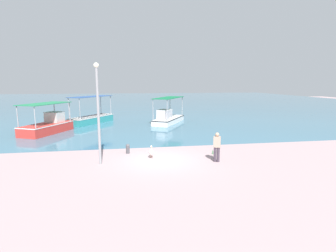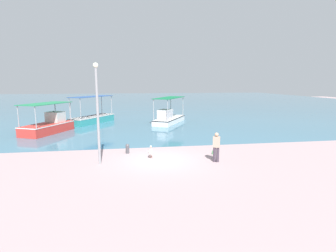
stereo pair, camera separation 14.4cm
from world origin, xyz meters
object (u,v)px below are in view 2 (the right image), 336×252
at_px(glass_bottle, 212,153).
at_px(fishing_boat_outer, 49,125).
at_px(fisherman_standing, 216,146).
at_px(fishing_boat_center, 93,118).
at_px(pelican, 151,152).
at_px(fishing_boat_far_left, 168,118).
at_px(lamp_post, 97,108).
at_px(mooring_bollard, 127,148).

bearing_deg(glass_bottle, fishing_boat_outer, 143.21).
xyz_separation_m(fisherman_standing, glass_bottle, (0.31, 1.55, -0.80)).
xyz_separation_m(fishing_boat_center, pelican, (5.13, -14.61, -0.19)).
distance_m(fishing_boat_far_left, glass_bottle, 12.84).
xyz_separation_m(fishing_boat_center, glass_bottle, (9.03, -14.40, -0.46)).
relative_size(fishing_boat_far_left, fisherman_standing, 3.48).
relative_size(fishing_boat_far_left, glass_bottle, 21.80).
distance_m(lamp_post, glass_bottle, 7.47).
distance_m(pelican, lamp_post, 4.02).
distance_m(fishing_boat_center, mooring_bollard, 13.88).
distance_m(fishing_boat_outer, glass_bottle, 15.22).
bearing_deg(fishing_boat_outer, pelican, -48.38).
height_order(fishing_boat_center, fishing_boat_outer, fishing_boat_center).
xyz_separation_m(mooring_bollard, fisherman_standing, (4.95, -2.59, 0.58)).
bearing_deg(lamp_post, fisherman_standing, -5.83).
bearing_deg(fishing_boat_center, fisherman_standing, -61.33).
relative_size(fishing_boat_far_left, pelican, 7.34).
relative_size(fishing_boat_center, mooring_bollard, 9.23).
bearing_deg(pelican, glass_bottle, 3.09).
height_order(mooring_bollard, fisherman_standing, fisherman_standing).
distance_m(fishing_boat_center, fisherman_standing, 18.18).
bearing_deg(fishing_boat_center, mooring_bollard, -74.23).
height_order(fishing_boat_center, fisherman_standing, fishing_boat_center).
bearing_deg(lamp_post, glass_bottle, 7.43).
height_order(fishing_boat_far_left, pelican, fishing_boat_far_left).
bearing_deg(fishing_boat_far_left, fisherman_standing, -88.19).
bearing_deg(mooring_bollard, fishing_boat_outer, 130.65).
bearing_deg(glass_bottle, lamp_post, -172.57).
bearing_deg(lamp_post, pelican, 13.17).
bearing_deg(fishing_boat_far_left, mooring_bollard, -110.92).
distance_m(fishing_boat_outer, fisherman_standing, 15.95).
height_order(pelican, mooring_bollard, pelican).
relative_size(fishing_boat_far_left, fishing_boat_outer, 1.11).
distance_m(fishing_boat_outer, lamp_post, 11.61).
height_order(fishing_boat_far_left, glass_bottle, fishing_boat_far_left).
bearing_deg(fishing_boat_center, fishing_boat_outer, -120.77).
bearing_deg(pelican, mooring_bollard, 137.21).
xyz_separation_m(lamp_post, fisherman_standing, (6.47, -0.66, -2.18)).
distance_m(fisherman_standing, glass_bottle, 1.77).
height_order(fishing_boat_outer, pelican, fishing_boat_outer).
relative_size(lamp_post, fisherman_standing, 3.24).
relative_size(pelican, glass_bottle, 2.97).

